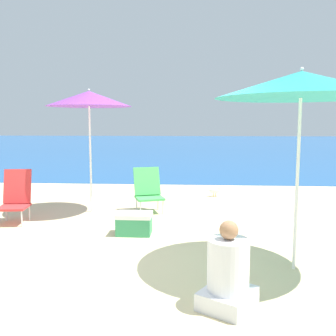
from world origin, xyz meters
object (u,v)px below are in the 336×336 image
at_px(seagull, 215,190).
at_px(person_seated_near, 228,274).
at_px(beach_chair_green, 148,189).
at_px(beach_umbrella_teal, 301,85).
at_px(beach_chair_red, 16,196).
at_px(cooler_box, 134,223).
at_px(beach_umbrella_purple, 89,99).

bearing_deg(seagull, person_seated_near, -91.92).
bearing_deg(beach_chair_green, seagull, 29.72).
distance_m(beach_umbrella_teal, person_seated_near, 2.17).
xyz_separation_m(beach_umbrella_teal, beach_chair_red, (-4.15, 1.80, -1.64)).
xyz_separation_m(beach_umbrella_teal, cooler_box, (-2.04, 1.22, -1.91)).
bearing_deg(seagull, beach_chair_green, -131.14).
distance_m(beach_umbrella_teal, beach_chair_red, 4.81).
relative_size(person_seated_near, cooler_box, 1.53).
height_order(beach_umbrella_teal, cooler_box, beach_umbrella_teal).
bearing_deg(person_seated_near, beach_umbrella_teal, 79.83).
relative_size(beach_umbrella_teal, beach_chair_green, 2.75).
height_order(beach_chair_red, cooler_box, beach_chair_red).
bearing_deg(beach_umbrella_purple, cooler_box, -53.11).
distance_m(cooler_box, seagull, 3.34).
height_order(beach_umbrella_teal, beach_chair_red, beach_umbrella_teal).
bearing_deg(beach_umbrella_purple, beach_umbrella_teal, -40.19).
bearing_deg(beach_umbrella_purple, person_seated_near, -57.81).
bearing_deg(beach_chair_red, beach_umbrella_purple, 28.82).
xyz_separation_m(beach_chair_green, person_seated_near, (1.17, -3.67, -0.11)).
xyz_separation_m(beach_chair_green, seagull, (1.35, 1.54, -0.28)).
bearing_deg(beach_umbrella_teal, beach_chair_red, 156.61).
relative_size(beach_umbrella_purple, person_seated_near, 2.85).
bearing_deg(beach_chair_red, beach_umbrella_teal, -31.24).
relative_size(beach_umbrella_teal, person_seated_near, 2.82).
height_order(cooler_box, seagull, cooler_box).
bearing_deg(person_seated_near, seagull, 119.25).
bearing_deg(beach_umbrella_purple, beach_chair_green, 6.61).
distance_m(beach_umbrella_teal, beach_chair_green, 3.77).
xyz_separation_m(beach_umbrella_teal, beach_chair_green, (-2.01, 2.72, -1.66)).
relative_size(beach_umbrella_purple, seagull, 8.51).
height_order(beach_umbrella_purple, person_seated_near, beach_umbrella_purple).
bearing_deg(seagull, beach_umbrella_teal, -81.15).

